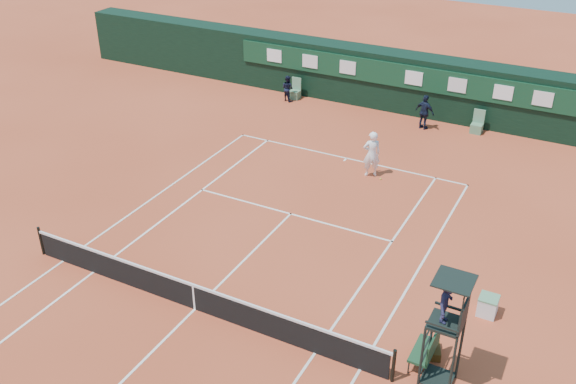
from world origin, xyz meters
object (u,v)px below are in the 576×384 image
object	(u,v)px
cooler	(488,306)
player	(372,154)
tennis_net	(194,296)
umpire_chair	(447,310)
player_bench	(428,348)

from	to	relation	value
cooler	player	size ratio (longest dim) A/B	0.32
tennis_net	cooler	world-z (taller)	tennis_net
cooler	umpire_chair	bearing A→B (deg)	-99.28
player	cooler	bearing A→B (deg)	100.53
umpire_chair	player_bench	bearing A→B (deg)	131.54
tennis_net	umpire_chair	distance (m)	7.73
umpire_chair	player	size ratio (longest dim) A/B	1.68
tennis_net	player_bench	size ratio (longest dim) A/B	10.75
player_bench	cooler	size ratio (longest dim) A/B	1.86
cooler	tennis_net	bearing A→B (deg)	-153.74
umpire_chair	cooler	distance (m)	4.08
umpire_chair	player_bench	size ratio (longest dim) A/B	2.85
tennis_net	player	xyz separation A→B (m)	(1.55, 10.84, 0.51)
player	player_bench	bearing A→B (deg)	86.39
player_bench	player	world-z (taller)	player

